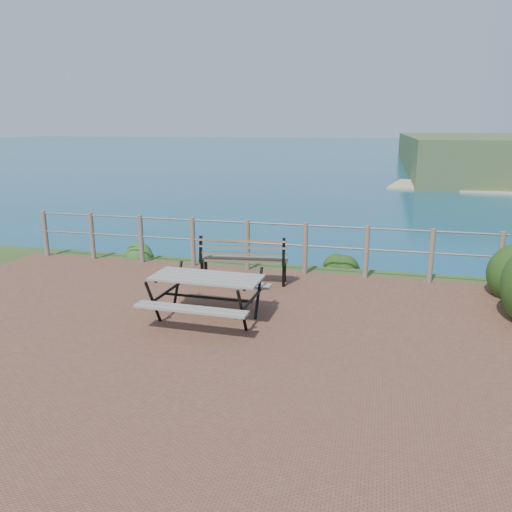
# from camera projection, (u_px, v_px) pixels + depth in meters

# --- Properties ---
(ground) EXTENTS (10.00, 7.00, 0.12)m
(ground) POSITION_uv_depth(u_px,v_px,m) (183.00, 336.00, 6.83)
(ground) COLOR brown
(ground) RESTS_ON ground
(ocean) EXTENTS (1200.00, 1200.00, 0.00)m
(ocean) POSITION_uv_depth(u_px,v_px,m) (379.00, 135.00, 194.55)
(ocean) COLOR #157680
(ocean) RESTS_ON ground
(safety_railing) EXTENTS (9.40, 0.10, 1.00)m
(safety_railing) POSITION_uv_depth(u_px,v_px,m) (247.00, 242.00, 9.83)
(safety_railing) COLOR #6B5B4C
(safety_railing) RESTS_ON ground
(picnic_table) EXTENTS (1.61, 1.38, 0.67)m
(picnic_table) POSITION_uv_depth(u_px,v_px,m) (207.00, 293.00, 7.25)
(picnic_table) COLOR gray
(picnic_table) RESTS_ON ground
(park_bench) EXTENTS (1.63, 0.59, 0.90)m
(park_bench) POSITION_uv_depth(u_px,v_px,m) (244.00, 252.00, 8.98)
(park_bench) COLOR brown
(park_bench) RESTS_ON ground
(shrub_lip_west) EXTENTS (0.68, 0.68, 0.38)m
(shrub_lip_west) POSITION_uv_depth(u_px,v_px,m) (145.00, 255.00, 11.19)
(shrub_lip_west) COLOR #22501E
(shrub_lip_west) RESTS_ON ground
(shrub_lip_east) EXTENTS (0.66, 0.66, 0.35)m
(shrub_lip_east) POSITION_uv_depth(u_px,v_px,m) (345.00, 266.00, 10.26)
(shrub_lip_east) COLOR #193F13
(shrub_lip_east) RESTS_ON ground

